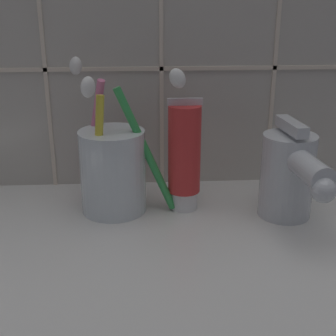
{
  "coord_description": "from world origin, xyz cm",
  "views": [
    {
      "loc": [
        -1.19,
        -43.4,
        26.15
      ],
      "look_at": [
        1.52,
        2.94,
        8.77
      ],
      "focal_mm": 50.0,
      "sensor_mm": 36.0,
      "label": 1
    }
  ],
  "objects": [
    {
      "name": "sink_counter",
      "position": [
        0.0,
        0.0,
        1.0
      ],
      "size": [
        57.4,
        32.2,
        2.0
      ],
      "primitive_type": "cube",
      "color": "silver",
      "rests_on": "ground"
    },
    {
      "name": "sink_faucet",
      "position": [
        15.21,
        4.03,
        7.38
      ],
      "size": [
        6.0,
        12.65,
        11.19
      ],
      "rotation": [
        0.0,
        0.0,
        -1.47
      ],
      "color": "silver",
      "rests_on": "sink_counter"
    },
    {
      "name": "toothbrush_cup",
      "position": [
        -4.59,
        7.38,
        7.26
      ],
      "size": [
        13.96,
        10.05,
        17.51
      ],
      "color": "silver",
      "rests_on": "sink_counter"
    },
    {
      "name": "tile_wall_backsplash",
      "position": [
        0.01,
        16.34,
        22.82
      ],
      "size": [
        67.4,
        1.72,
        45.63
      ],
      "color": "#B7B2A8",
      "rests_on": "ground"
    },
    {
      "name": "toothpaste_tube",
      "position": [
        3.66,
        7.34,
        8.57
      ],
      "size": [
        3.94,
        3.75,
        13.32
      ],
      "color": "white",
      "rests_on": "sink_counter"
    }
  ]
}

